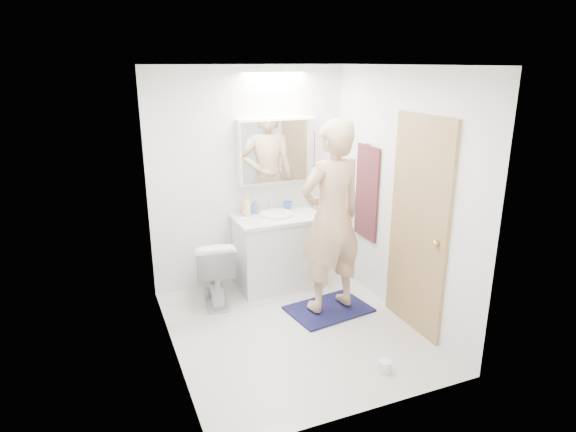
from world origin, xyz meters
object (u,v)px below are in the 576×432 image
vanity_cabinet (278,253)px  soap_bottle_b (255,207)px  soap_bottle_a (246,205)px  toilet (214,270)px  person (331,218)px  medicine_cabinet (277,150)px  toothbrush_cup (287,206)px  toilet_paper_roll (385,366)px

vanity_cabinet → soap_bottle_b: (-0.20, 0.18, 0.51)m
vanity_cabinet → soap_bottle_a: (-0.31, 0.15, 0.55)m
vanity_cabinet → toilet: bearing=-171.4°
person → soap_bottle_a: (-0.56, 0.91, -0.05)m
toilet → person: bearing=155.7°
medicine_cabinet → soap_bottle_b: bearing=-173.8°
vanity_cabinet → toothbrush_cup: 0.54m
vanity_cabinet → toilet_paper_roll: vanity_cabinet is taller
medicine_cabinet → person: person is taller
toilet → toilet_paper_roll: toilet is taller
soap_bottle_b → toothbrush_cup: 0.38m
soap_bottle_a → toilet_paper_roll: size_ratio=2.27×
person → toothbrush_cup: size_ratio=17.73×
toothbrush_cup → soap_bottle_a: bearing=-178.8°
soap_bottle_a → toothbrush_cup: size_ratio=2.34×
person → medicine_cabinet: bearing=-87.4°
person → toothbrush_cup: bearing=-93.3°
soap_bottle_a → person: bearing=-58.1°
soap_bottle_b → vanity_cabinet: bearing=-42.1°
toilet → toothbrush_cup: 1.11m
soap_bottle_b → soap_bottle_a: bearing=-164.4°
toilet → toothbrush_cup: (0.94, 0.28, 0.51)m
toilet → soap_bottle_b: soap_bottle_b is taller
soap_bottle_a → toothbrush_cup: soap_bottle_a is taller
toilet → toilet_paper_roll: size_ratio=6.48×
toilet → soap_bottle_a: size_ratio=2.86×
soap_bottle_b → toothbrush_cup: bearing=-3.0°
medicine_cabinet → soap_bottle_b: 0.66m
toothbrush_cup → toilet_paper_roll: toothbrush_cup is taller
soap_bottle_a → soap_bottle_b: (0.11, 0.03, -0.05)m
medicine_cabinet → toilet_paper_roll: medicine_cabinet is taller
person → toilet: bearing=-40.3°
person → soap_bottle_b: bearing=-72.1°
person → toilet_paper_roll: size_ratio=17.21×
toilet → toilet_paper_roll: bearing=126.9°
medicine_cabinet → soap_bottle_b: medicine_cabinet is taller
toilet_paper_roll → medicine_cabinet: bearing=93.6°
toilet → person: 1.36m
medicine_cabinet → toilet_paper_roll: 2.53m
toilet → soap_bottle_b: bearing=-144.4°
vanity_cabinet → soap_bottle_a: bearing=153.9°
soap_bottle_a → toilet_paper_roll: bearing=-75.7°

